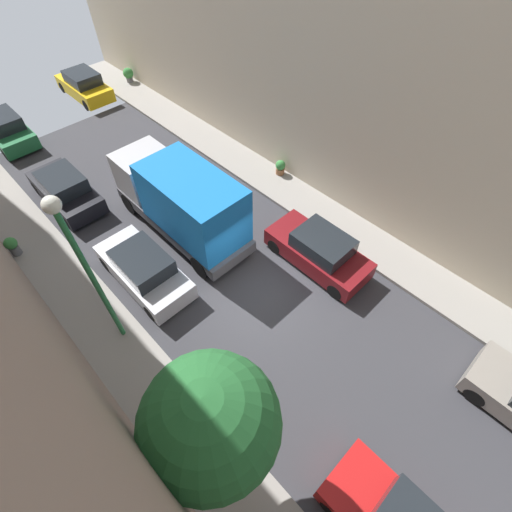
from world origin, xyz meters
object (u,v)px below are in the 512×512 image
parked_car_right_3 (84,86)px  potted_plant_2 (280,167)px  lamp_post (82,260)px  potted_plant_1 (128,74)px  potted_plant_3 (12,246)px  parked_car_left_2 (144,269)px  parked_car_left_3 (65,190)px  parked_car_right_2 (319,251)px  street_tree_0 (210,423)px  delivery_truck (181,201)px  parked_car_left_4 (6,129)px

parked_car_right_3 → potted_plant_2: bearing=-78.0°
lamp_post → potted_plant_1: bearing=57.3°
parked_car_right_3 → potted_plant_3: 13.15m
parked_car_left_2 → potted_plant_1: bearing=60.2°
parked_car_left_3 → potted_plant_3: size_ratio=4.97×
parked_car_left_2 → potted_plant_2: bearing=6.0°
parked_car_right_2 → parked_car_right_3: same height
parked_car_right_2 → potted_plant_2: 5.68m
parked_car_left_2 → street_tree_0: (-2.11, -6.92, 3.46)m
potted_plant_1 → lamp_post: bearing=-122.7°
delivery_truck → potted_plant_3: bearing=147.0°
potted_plant_1 → potted_plant_3: potted_plant_1 is taller
parked_car_left_2 → potted_plant_2: parked_car_left_2 is taller
parked_car_right_2 → street_tree_0: size_ratio=0.77×
parked_car_left_2 → delivery_truck: 3.07m
street_tree_0 → parked_car_right_3: bearing=70.9°
parked_car_left_2 → parked_car_left_4: 13.19m
parked_car_left_2 → parked_car_left_3: same height
delivery_truck → street_tree_0: 9.57m
potted_plant_1 → parked_car_left_4: bearing=-171.5°
parked_car_left_2 → delivery_truck: delivery_truck is taller
parked_car_left_2 → parked_car_right_3: 15.76m
delivery_truck → potted_plant_2: bearing=-1.2°
parked_car_left_4 → potted_plant_3: size_ratio=4.97×
potted_plant_1 → potted_plant_3: (-11.34, -9.69, -0.01)m
parked_car_left_3 → potted_plant_2: 9.97m
street_tree_0 → potted_plant_2: bearing=36.7°
street_tree_0 → potted_plant_3: (-0.95, 11.66, -3.56)m
parked_car_right_3 → potted_plant_1: bearing=-7.4°
parked_car_right_3 → potted_plant_1: parked_car_right_3 is taller
potted_plant_1 → lamp_post: 19.14m
potted_plant_2 → parked_car_left_3: bearing=146.9°
potted_plant_2 → street_tree_0: bearing=-143.3°
parked_car_right_2 → potted_plant_2: size_ratio=5.74×
potted_plant_2 → lamp_post: (-10.25, -2.28, 3.60)m
parked_car_left_2 → parked_car_left_3: size_ratio=1.00×
potted_plant_3 → delivery_truck: bearing=-33.0°
parked_car_right_2 → delivery_truck: 5.75m
lamp_post → street_tree_0: bearing=-92.1°
parked_car_left_2 → street_tree_0: bearing=-106.9°
parked_car_right_2 → potted_plant_2: (2.95, 4.85, -0.19)m
potted_plant_3 → potted_plant_2: bearing=-18.7°
parked_car_left_3 → lamp_post: (-1.90, -7.72, 3.41)m
parked_car_left_2 → parked_car_left_4: same height
parked_car_left_3 → street_tree_0: 13.85m
parked_car_left_3 → lamp_post: size_ratio=0.68×
potted_plant_1 → potted_plant_3: 14.92m
parked_car_left_3 → parked_car_left_4: 6.87m
parked_car_right_3 → lamp_post: size_ratio=0.68×
parked_car_left_3 → parked_car_left_4: (0.00, 6.87, 0.00)m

